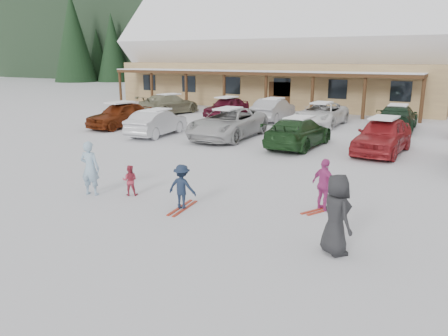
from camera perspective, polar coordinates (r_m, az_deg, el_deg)
The scene contains 21 objects.
ground at distance 12.17m, azimuth -3.55°, elevation -5.41°, with size 160.00×160.00×0.00m, color silver.
day_lodge at distance 40.54m, azimuth 7.41°, elevation 13.95°, with size 29.12×12.50×10.38m.
conifer_0 at distance 51.10m, azimuth -10.26°, elevation 15.84°, with size 4.40×4.40×10.20m.
conifer_2 at distance 63.13m, azimuth -6.05°, elevation 16.68°, with size 5.28×5.28×12.24m.
adult_skier at distance 13.82m, azimuth -17.10°, elevation -0.02°, with size 0.61×0.40×1.67m, color #95B8D1.
toddler_red at distance 13.54m, azimuth -12.20°, elevation -1.58°, with size 0.46×0.36×0.94m, color #AB3144.
child_navy at distance 12.08m, azimuth -5.51°, elevation -2.47°, with size 0.81×0.47×1.26m, color #172339.
skis_child_navy at distance 12.27m, azimuth -5.44°, elevation -5.22°, with size 0.20×1.40×0.03m, color #A62B17.
child_magenta at distance 12.18m, azimuth 12.97°, elevation -2.16°, with size 0.85×0.35×1.45m, color #B83986.
skis_child_magenta at distance 12.39m, azimuth 12.79°, elevation -5.31°, with size 0.20×1.40×0.03m, color #A62B17.
bystander_dark at distance 9.54m, azimuth 14.46°, elevation -5.91°, with size 0.86×0.56×1.76m, color black.
parked_car_0 at distance 26.94m, azimuth -13.36°, elevation 6.76°, with size 1.78×4.41×1.50m, color #67240C.
parked_car_1 at distance 23.78m, azimuth -8.76°, elevation 5.88°, with size 1.46×4.19×1.38m, color silver.
parked_car_2 at distance 22.73m, azimuth 0.52°, elevation 5.87°, with size 2.56×5.56×1.54m, color #B9B9B9.
parked_car_3 at distance 20.72m, azimuth 9.70°, elevation 4.62°, with size 1.95×4.78×1.39m, color #1C3F1C.
parked_car_4 at distance 20.29m, azimuth 20.02°, elevation 4.02°, with size 1.85×4.60×1.57m, color #A52328.
parked_car_7 at distance 32.80m, azimuth -7.16°, elevation 8.28°, with size 2.05×5.04×1.46m, color gray.
parked_car_8 at distance 31.02m, azimuth 0.34°, elevation 7.98°, with size 1.64×4.07×1.39m, color #5A1325.
parked_car_9 at distance 29.32m, azimuth 6.48°, elevation 7.59°, with size 1.54×4.43×1.46m, color #A2A2A6.
parked_car_10 at distance 27.55m, azimuth 12.56°, elevation 6.88°, with size 2.35×5.10×1.42m, color white.
parked_car_11 at distance 27.16m, azimuth 21.67°, elevation 6.14°, with size 2.02×4.98×1.45m, color #18311E.
Camera 1 is at (6.25, -9.61, 4.09)m, focal length 35.00 mm.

